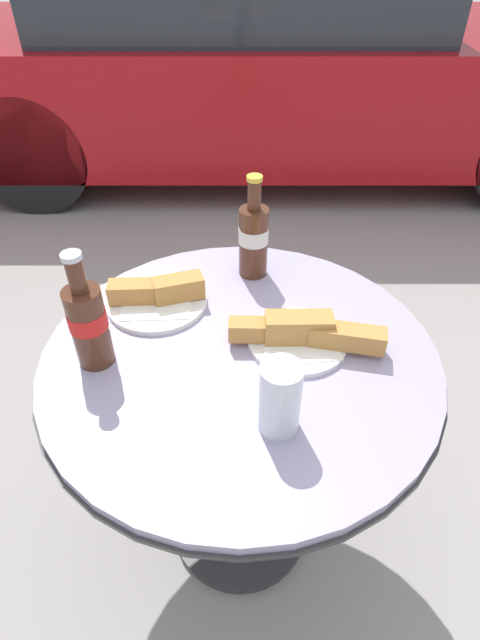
# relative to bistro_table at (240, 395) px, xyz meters

# --- Properties ---
(ground_plane) EXTENTS (30.00, 30.00, 0.00)m
(ground_plane) POSITION_rel_bistro_table_xyz_m (0.00, 0.00, -0.57)
(ground_plane) COLOR gray
(bistro_table) EXTENTS (0.81, 0.81, 0.70)m
(bistro_table) POSITION_rel_bistro_table_xyz_m (0.00, 0.00, 0.00)
(bistro_table) COLOR #333333
(bistro_table) RESTS_ON ground_plane
(cola_bottle_left) EXTENTS (0.07, 0.07, 0.25)m
(cola_bottle_left) POSITION_rel_bistro_table_xyz_m (-0.28, -0.02, 0.23)
(cola_bottle_left) COLOR #4C2819
(cola_bottle_left) RESTS_ON bistro_table
(cola_bottle_right) EXTENTS (0.07, 0.07, 0.25)m
(cola_bottle_right) POSITION_rel_bistro_table_xyz_m (0.03, 0.28, 0.23)
(cola_bottle_right) COLOR #4C2819
(cola_bottle_right) RESTS_ON bistro_table
(drinking_glass) EXTENTS (0.07, 0.07, 0.14)m
(drinking_glass) POSITION_rel_bistro_table_xyz_m (0.07, -0.18, 0.19)
(drinking_glass) COLOR black
(drinking_glass) RESTS_ON bistro_table
(lunch_plate_near) EXTENTS (0.31, 0.20, 0.07)m
(lunch_plate_near) POSITION_rel_bistro_table_xyz_m (0.13, 0.02, 0.16)
(lunch_plate_near) COLOR white
(lunch_plate_near) RESTS_ON bistro_table
(lunch_plate_far) EXTENTS (0.22, 0.22, 0.06)m
(lunch_plate_far) POSITION_rel_bistro_table_xyz_m (-0.18, 0.16, 0.15)
(lunch_plate_far) COLOR white
(lunch_plate_far) RESTS_ON bistro_table
(parked_car) EXTENTS (4.45, 1.67, 1.23)m
(parked_car) POSITION_rel_bistro_table_xyz_m (0.18, 2.72, 0.03)
(parked_car) COLOR #9E0F14
(parked_car) RESTS_ON ground_plane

